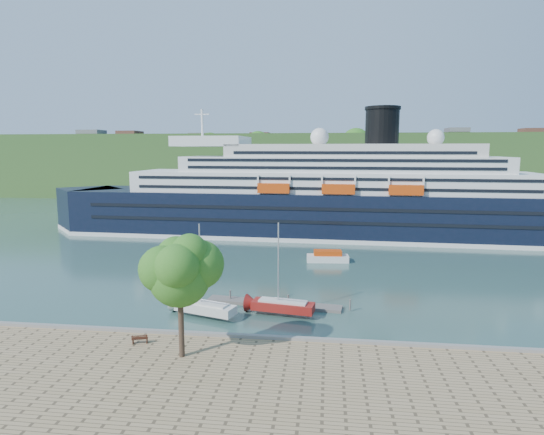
{
  "coord_description": "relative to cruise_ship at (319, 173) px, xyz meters",
  "views": [
    {
      "loc": [
        6.22,
        -39.66,
        18.28
      ],
      "look_at": [
        -2.39,
        30.0,
        7.77
      ],
      "focal_mm": 30.0,
      "sensor_mm": 36.0,
      "label": 1
    }
  ],
  "objects": [
    {
      "name": "sailboat_white_near",
      "position": [
        -11.25,
        -49.65,
        -8.53
      ],
      "size": [
        7.96,
        4.31,
        9.91
      ],
      "primitive_type": null,
      "rotation": [
        0.0,
        0.0,
        -0.3
      ],
      "color": "silver",
      "rests_on": "ground"
    },
    {
      "name": "quay_coping",
      "position": [
        -4.28,
        -56.88,
        -12.34
      ],
      "size": [
        220.0,
        0.5,
        0.3
      ],
      "primitive_type": "cube",
      "color": "slate",
      "rests_on": "promenade"
    },
    {
      "name": "tender_launch",
      "position": [
        2.09,
        -22.83,
        -12.54
      ],
      "size": [
        7.03,
        2.84,
        1.9
      ],
      "primitive_type": null,
      "rotation": [
        0.0,
        0.0,
        0.07
      ],
      "color": "#C73D0B",
      "rests_on": "ground"
    },
    {
      "name": "sailboat_red",
      "position": [
        -2.81,
        -48.04,
        -8.51
      ],
      "size": [
        7.95,
        3.37,
        9.95
      ],
      "primitive_type": null,
      "rotation": [
        0.0,
        0.0,
        -0.16
      ],
      "color": "maroon",
      "rests_on": "ground"
    },
    {
      "name": "cruise_ship",
      "position": [
        0.0,
        0.0,
        0.0
      ],
      "size": [
        120.68,
        21.94,
        26.97
      ],
      "primitive_type": null,
      "rotation": [
        0.0,
        0.0,
        -0.04
      ],
      "color": "black",
      "rests_on": "ground"
    },
    {
      "name": "promenade_tree",
      "position": [
        -10.05,
        -61.35,
        -6.78
      ],
      "size": [
        6.89,
        6.89,
        11.41
      ],
      "primitive_type": null,
      "color": "#235B18",
      "rests_on": "promenade"
    },
    {
      "name": "park_bench",
      "position": [
        -14.63,
        -59.32,
        -12.02
      ],
      "size": [
        1.57,
        0.99,
        0.94
      ],
      "primitive_type": null,
      "rotation": [
        0.0,
        0.0,
        0.28
      ],
      "color": "#472014",
      "rests_on": "promenade"
    },
    {
      "name": "floating_pontoon",
      "position": [
        -4.24,
        -44.97,
        -13.31
      ],
      "size": [
        16.3,
        3.89,
        0.36
      ],
      "primitive_type": null,
      "rotation": [
        0.0,
        0.0,
        -0.12
      ],
      "color": "#66615B",
      "rests_on": "ground"
    },
    {
      "name": "ground",
      "position": [
        -4.28,
        -56.68,
        -13.49
      ],
      "size": [
        400.0,
        400.0,
        0.0
      ],
      "primitive_type": "plane",
      "color": "#294A47",
      "rests_on": "ground"
    },
    {
      "name": "far_hillside",
      "position": [
        -4.28,
        88.32,
        -1.49
      ],
      "size": [
        400.0,
        50.0,
        24.0
      ],
      "primitive_type": "cube",
      "color": "#285120",
      "rests_on": "ground"
    }
  ]
}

